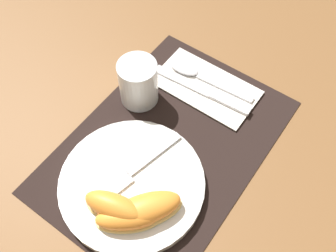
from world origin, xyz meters
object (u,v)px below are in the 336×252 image
Objects in this scene: knife at (204,91)px; spoon at (195,73)px; citrus_wedge_1 at (127,218)px; citrus_wedge_0 at (115,208)px; citrus_wedge_2 at (145,209)px; fork at (133,173)px; plate at (133,184)px; juice_glass at (139,84)px.

spoon is (0.03, 0.04, 0.00)m from knife.
knife is at bearing 9.09° from citrus_wedge_1.
knife is 0.05m from spoon.
citrus_wedge_2 is (0.03, -0.04, -0.00)m from citrus_wedge_0.
citrus_wedge_1 is (-0.00, -0.03, -0.00)m from citrus_wedge_0.
citrus_wedge_0 is (-0.07, -0.02, 0.02)m from fork.
knife is at bearing 12.70° from citrus_wedge_2.
plate is 0.27m from spoon.
fork reaches higher than spoon.
knife is at bearing 0.40° from fork.
knife is 0.28m from citrus_wedge_2.
citrus_wedge_2 is (-0.27, -0.06, 0.03)m from knife.
citrus_wedge_1 is at bearing -147.14° from fork.
juice_glass reaches higher than citrus_wedge_2.
plate is at bearing 11.17° from citrus_wedge_0.
citrus_wedge_1 is (-0.30, -0.05, 0.02)m from knife.
juice_glass is 0.24m from citrus_wedge_0.
plate is 1.32× the size of spoon.
citrus_wedge_0 is (-0.32, -0.06, 0.03)m from spoon.
citrus_wedge_1 reaches higher than spoon.
juice_glass is 0.13m from knife.
fork is at bearing -170.88° from spoon.
fork is (-0.23, -0.00, 0.01)m from knife.
citrus_wedge_0 is at bearing -151.02° from juice_glass.
citrus_wedge_0 is at bearing -163.94° from fork.
spoon is 0.34m from citrus_wedge_1.
citrus_wedge_0 is (-0.30, -0.02, 0.03)m from knife.
fork is (0.01, 0.01, 0.01)m from plate.
juice_glass is 0.13m from spoon.
juice_glass is 0.26m from citrus_wedge_1.
citrus_wedge_0 is at bearing -169.34° from spoon.
knife is at bearing 2.55° from plate.
citrus_wedge_2 is (0.03, -0.01, 0.00)m from citrus_wedge_1.
plate is 2.19× the size of citrus_wedge_0.
fork is at bearing -145.63° from juice_glass.
juice_glass is at bearing 39.99° from citrus_wedge_2.
fork is 0.07m from citrus_wedge_0.
citrus_wedge_0 reaches higher than plate.
knife is 0.23m from fork.
citrus_wedge_2 is at bearing -121.05° from plate.
juice_glass is 0.24m from citrus_wedge_2.
citrus_wedge_1 is (-0.21, -0.14, -0.01)m from juice_glass.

